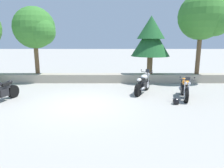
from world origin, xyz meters
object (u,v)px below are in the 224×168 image
at_px(leafy_tree_far_right, 204,17).
at_px(motorcycle_white_centre, 142,84).
at_px(pine_tree_mid_right, 150,37).
at_px(motorcycle_black_near_left, 0,92).
at_px(motorcycle_orange_far_right, 184,88).
at_px(rider_helmet, 175,101).
at_px(leafy_tree_mid_left, 35,29).

bearing_deg(leafy_tree_far_right, motorcycle_white_centre, -146.63).
height_order(motorcycle_white_centre, pine_tree_mid_right, pine_tree_mid_right).
relative_size(motorcycle_black_near_left, motorcycle_white_centre, 1.06).
distance_m(motorcycle_black_near_left, motorcycle_white_centre, 6.84).
xyz_separation_m(motorcycle_orange_far_right, rider_helmet, (-0.69, -0.94, -0.35)).
distance_m(motorcycle_black_near_left, pine_tree_mid_right, 9.10).
xyz_separation_m(motorcycle_black_near_left, motorcycle_orange_far_right, (8.49, 0.59, 0.00)).
bearing_deg(motorcycle_white_centre, rider_helmet, -59.65).
bearing_deg(motorcycle_white_centre, pine_tree_mid_right, 73.38).
bearing_deg(motorcycle_white_centre, leafy_tree_mid_left, 155.37).
distance_m(motorcycle_orange_far_right, leafy_tree_mid_left, 9.78).
bearing_deg(leafy_tree_mid_left, leafy_tree_far_right, -1.49).
height_order(motorcycle_black_near_left, pine_tree_mid_right, pine_tree_mid_right).
height_order(motorcycle_black_near_left, rider_helmet, motorcycle_black_near_left).
relative_size(rider_helmet, leafy_tree_far_right, 0.05).
bearing_deg(pine_tree_mid_right, leafy_tree_mid_left, 179.14).
distance_m(motorcycle_white_centre, motorcycle_orange_far_right, 2.12).
bearing_deg(rider_helmet, leafy_tree_far_right, 57.62).
bearing_deg(motorcycle_orange_far_right, rider_helmet, -126.20).
xyz_separation_m(motorcycle_orange_far_right, pine_tree_mid_right, (-0.98, 3.93, 2.46)).
height_order(motorcycle_white_centre, leafy_tree_mid_left, leafy_tree_mid_left).
relative_size(motorcycle_white_centre, pine_tree_mid_right, 0.51).
height_order(motorcycle_orange_far_right, rider_helmet, motorcycle_orange_far_right).
relative_size(motorcycle_white_centre, leafy_tree_far_right, 0.37).
bearing_deg(motorcycle_white_centre, leafy_tree_far_right, 33.37).
relative_size(motorcycle_orange_far_right, rider_helmet, 7.29).
relative_size(motorcycle_orange_far_right, leafy_tree_mid_left, 0.47).
distance_m(motorcycle_orange_far_right, rider_helmet, 1.21).
distance_m(motorcycle_white_centre, leafy_tree_far_right, 6.16).
relative_size(motorcycle_black_near_left, pine_tree_mid_right, 0.54).
bearing_deg(motorcycle_orange_far_right, leafy_tree_mid_left, 154.29).
bearing_deg(motorcycle_black_near_left, leafy_tree_mid_left, 88.88).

